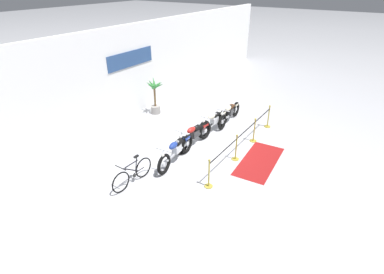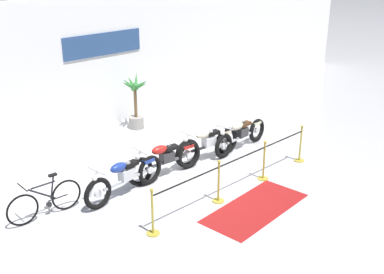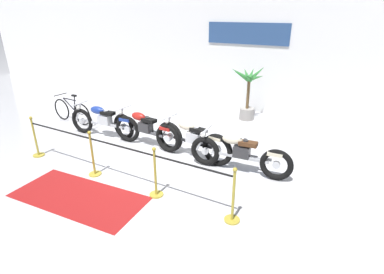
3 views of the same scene
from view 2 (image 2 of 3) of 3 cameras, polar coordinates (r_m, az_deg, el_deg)
name	(u,v)px [view 2 (image 2 of 3)]	position (r m, az deg, el deg)	size (l,w,h in m)	color
ground_plane	(205,176)	(12.54, 1.52, -4.62)	(120.00, 120.00, 0.00)	silver
back_wall	(89,65)	(15.66, -12.07, 8.40)	(28.00, 0.29, 4.20)	white
motorcycle_blue_0	(125,177)	(11.47, -8.00, -4.78)	(2.39, 0.62, 0.96)	black
motorcycle_red_1	(165,160)	(12.32, -3.21, -2.69)	(2.32, 0.62, 0.95)	black
motorcycle_cream_2	(207,144)	(13.24, 1.83, -0.86)	(2.22, 0.62, 0.98)	black
motorcycle_cream_3	(241,135)	(14.06, 5.79, 0.27)	(2.37, 0.62, 0.94)	black
bicycle	(45,201)	(11.02, -17.00, -7.27)	(1.74, 0.48, 0.96)	black
potted_palm_left_of_row	(136,101)	(15.64, -6.70, 4.21)	(1.13, 0.96, 1.82)	gray
stanchion_far_left	(205,182)	(10.75, 1.53, -5.38)	(5.39, 0.28, 1.05)	gold
stanchion_mid_left	(218,188)	(11.18, 3.16, -6.01)	(0.28, 0.28, 1.05)	gold
stanchion_mid_right	(264,166)	(12.35, 8.49, -3.45)	(0.28, 0.28, 1.05)	gold
stanchion_far_right	(300,149)	(13.58, 12.69, -1.40)	(0.28, 0.28, 1.05)	gold
floor_banner	(255,208)	(11.15, 7.53, -8.33)	(2.71, 1.20, 0.01)	maroon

